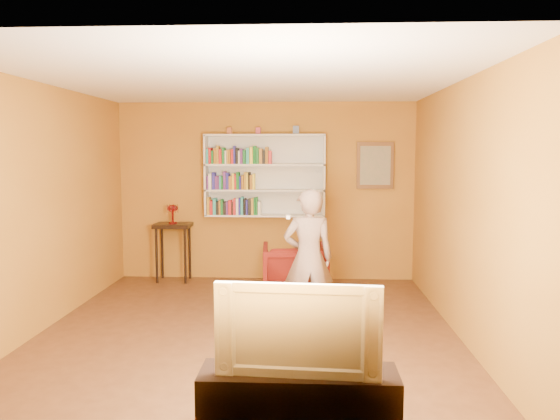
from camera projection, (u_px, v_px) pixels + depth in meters
The scene contains 16 objects.
room_shell at pixel (248, 239), 5.89m from camera, with size 5.30×5.80×2.88m.
bookshelf at pixel (265, 176), 8.22m from camera, with size 1.80×0.29×1.23m.
books_row_lower at pixel (234, 207), 8.19m from camera, with size 0.80×0.18×0.27m.
books_row_middle at pixel (231, 182), 8.15m from camera, with size 0.71×0.19×0.27m.
books_row_upper at pixel (239, 156), 8.10m from camera, with size 0.97×0.19×0.27m.
ornament_left at pixel (229, 131), 8.12m from camera, with size 0.07×0.07×0.10m, color #9C4F2C.
ornament_centre at pixel (258, 131), 8.09m from camera, with size 0.07×0.07×0.10m, color #A93849.
ornament_right at pixel (296, 130), 8.06m from camera, with size 0.09×0.09×0.12m, color slate.
framed_painting at pixel (375, 165), 8.17m from camera, with size 0.55×0.05×0.70m.
console_table at pixel (173, 233), 8.22m from camera, with size 0.54×0.41×0.88m.
ruby_lustre at pixel (173, 210), 8.19m from camera, with size 0.18×0.18×0.29m.
armchair at pixel (295, 273), 7.08m from camera, with size 0.82×0.84×0.77m, color #450405.
person at pixel (308, 258), 6.07m from camera, with size 0.56×0.37×1.55m, color #7E665C.
game_remote at pixel (288, 217), 5.69m from camera, with size 0.04×0.15×0.04m, color white.
tv_cabinet at pixel (299, 405), 3.71m from camera, with size 1.34×0.40×0.48m, color black.
television at pixel (299, 326), 3.65m from camera, with size 1.09×0.14×0.63m, color black.
Camera 1 is at (0.64, -5.80, 1.95)m, focal length 35.00 mm.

